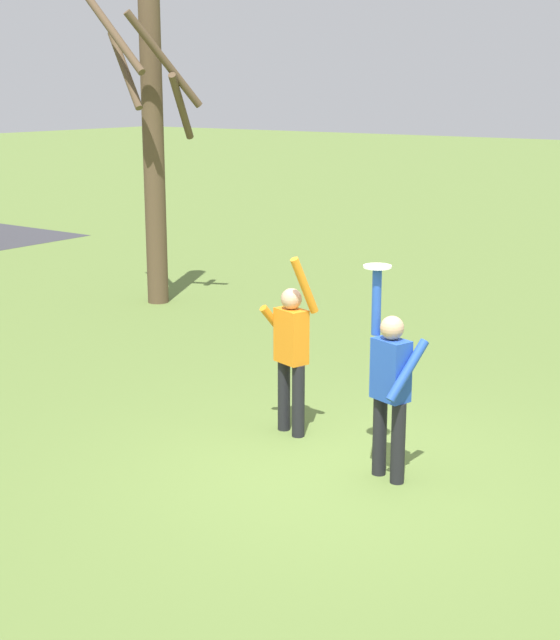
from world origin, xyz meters
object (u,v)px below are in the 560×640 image
object	(u,v)px
person_defender	(291,348)
frisbee_disc	(377,267)
bare_tree_tall	(153,141)
person_catcher	(390,383)

from	to	relation	value
person_defender	frisbee_disc	bearing A→B (deg)	0.00
person_defender	bare_tree_tall	xyz separation A→B (m)	(3.89, 5.67, 1.86)
person_defender	frisbee_disc	xyz separation A→B (m)	(-0.39, -1.28, 1.11)
person_defender	frisbee_disc	world-z (taller)	frisbee_disc
frisbee_disc	bare_tree_tall	size ratio (longest dim) A/B	0.05
frisbee_disc	person_catcher	bearing A→B (deg)	-107.13
bare_tree_tall	person_catcher	bearing A→B (deg)	-121.28
person_catcher	bare_tree_tall	xyz separation A→B (m)	(4.35, 7.17, 1.86)
frisbee_disc	bare_tree_tall	distance (m)	8.20
person_catcher	person_defender	distance (m)	1.57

